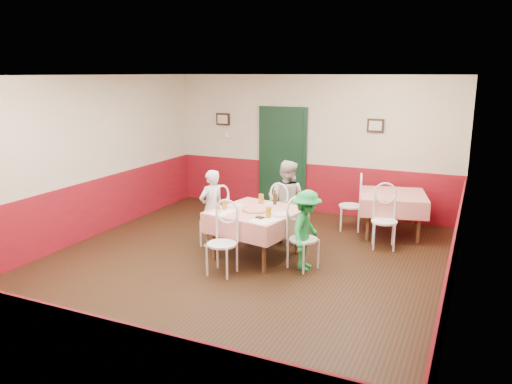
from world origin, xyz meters
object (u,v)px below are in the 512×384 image
at_px(diner_far, 286,201).
at_px(chair_second_a, 350,206).
at_px(diner_right, 306,230).
at_px(chair_left, 214,220).
at_px(glass_a, 224,205).
at_px(beer_bottle, 275,198).
at_px(diner_left, 212,208).
at_px(second_table, 392,214).
at_px(chair_right, 303,239).
at_px(wallet, 260,218).
at_px(main_table, 256,234).
at_px(chair_second_b, 384,222).
at_px(glass_b, 268,213).
at_px(chair_near, 222,244).
at_px(glass_c, 261,199).
at_px(chair_far, 285,217).
at_px(pizza, 256,210).

bearing_deg(diner_far, chair_second_a, -123.91).
bearing_deg(diner_right, diner_far, 33.54).
bearing_deg(chair_left, glass_a, 60.02).
bearing_deg(beer_bottle, diner_left, -167.90).
distance_m(second_table, chair_right, 2.35).
bearing_deg(wallet, chair_left, 164.21).
distance_m(main_table, diner_left, 0.94).
bearing_deg(chair_second_b, wallet, -146.26).
xyz_separation_m(second_table, beer_bottle, (-1.60, -1.60, 0.50)).
bearing_deg(chair_second_a, second_table, 76.90).
height_order(main_table, glass_b, glass_b).
distance_m(chair_second_b, glass_b, 2.14).
xyz_separation_m(main_table, chair_near, (-0.16, -0.84, 0.08)).
relative_size(chair_right, glass_b, 5.85).
bearing_deg(diner_right, chair_second_a, -3.93).
bearing_deg(glass_c, diner_left, -163.61).
height_order(chair_far, glass_b, glass_b).
xyz_separation_m(main_table, chair_second_a, (1.01, 2.00, 0.08)).
relative_size(chair_far, glass_c, 5.79).
xyz_separation_m(chair_left, chair_far, (0.99, 0.68, 0.00)).
xyz_separation_m(chair_second_b, pizza, (-1.75, -1.27, 0.32)).
xyz_separation_m(glass_b, beer_bottle, (-0.18, 0.69, 0.04)).
distance_m(chair_left, chair_far, 1.20).
xyz_separation_m(chair_near, diner_right, (1.04, 0.67, 0.15)).
height_order(chair_second_b, wallet, chair_second_b).
xyz_separation_m(second_table, chair_near, (-1.92, -2.83, 0.08)).
bearing_deg(chair_second_b, chair_left, -170.34).
height_order(chair_left, chair_right, same).
distance_m(chair_near, glass_c, 1.30).
bearing_deg(chair_second_a, wallet, -31.12).
distance_m(main_table, glass_a, 0.67).
bearing_deg(pizza, chair_second_b, 36.07).
distance_m(chair_left, glass_c, 0.87).
height_order(second_table, glass_b, glass_b).
height_order(pizza, beer_bottle, beer_bottle).
xyz_separation_m(second_table, glass_b, (-1.42, -2.30, 0.46)).
bearing_deg(chair_far, diner_right, 139.06).
bearing_deg(chair_right, glass_b, 129.74).
distance_m(chair_left, diner_right, 1.76).
bearing_deg(chair_second_a, main_table, -39.87).
height_order(glass_c, wallet, glass_c).
height_order(chair_far, pizza, chair_far).
distance_m(chair_near, diner_right, 1.25).
xyz_separation_m(chair_far, pizza, (-0.15, -0.86, 0.32)).
xyz_separation_m(chair_left, chair_second_a, (1.84, 1.84, 0.00)).
xyz_separation_m(chair_left, glass_c, (0.75, 0.24, 0.39)).
bearing_deg(glass_b, glass_a, 171.64).
bearing_deg(chair_right, chair_second_a, 19.06).
bearing_deg(chair_far, chair_left, 47.42).
bearing_deg(chair_near, chair_second_a, 67.18).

